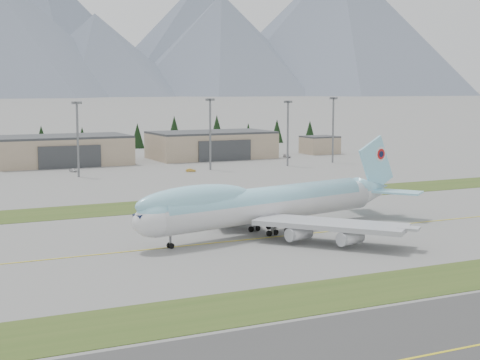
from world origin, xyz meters
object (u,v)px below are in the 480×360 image
hangar_center (62,150)px  service_vehicle_b (191,172)px  service_vehicle_c (287,158)px  hangar_right (211,145)px  service_vehicle_a (73,172)px  boeing_747_freighter (266,203)px

hangar_center → service_vehicle_b: (34.23, -41.69, -5.39)m
service_vehicle_c → hangar_center: bearing=178.5°
hangar_right → service_vehicle_c: hangar_right is taller
service_vehicle_b → service_vehicle_a: bearing=85.5°
boeing_747_freighter → hangar_right: (51.68, 145.72, -0.50)m
service_vehicle_a → service_vehicle_c: 90.86m
boeing_747_freighter → service_vehicle_a: (-10.02, 120.97, -5.89)m
service_vehicle_c → boeing_747_freighter: bearing=-114.7°
service_vehicle_a → service_vehicle_c: service_vehicle_c is taller
boeing_747_freighter → hangar_right: bearing=57.9°
boeing_747_freighter → hangar_right: 154.62m
hangar_center → service_vehicle_b: size_ratio=13.99×
hangar_center → service_vehicle_a: size_ratio=14.49×
service_vehicle_a → service_vehicle_b: (35.93, -16.94, 0.00)m
service_vehicle_a → hangar_right: bearing=3.4°
hangar_right → boeing_747_freighter: bearing=-109.5°
service_vehicle_b → service_vehicle_c: (54.01, 29.78, 0.00)m
hangar_right → service_vehicle_a: bearing=-158.1°
hangar_center → service_vehicle_b: hangar_center is taller
boeing_747_freighter → service_vehicle_b: (25.91, 104.03, -5.89)m
service_vehicle_c → service_vehicle_b: bearing=-144.9°
hangar_right → service_vehicle_c: 31.12m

